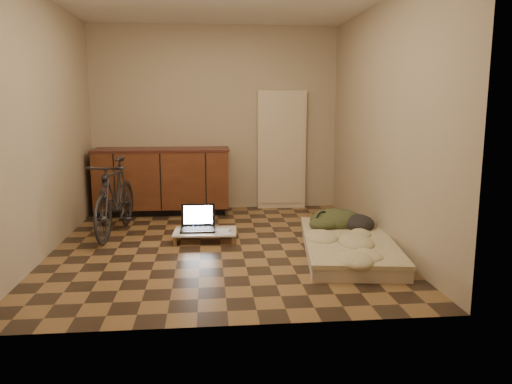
{
  "coord_description": "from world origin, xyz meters",
  "views": [
    {
      "loc": [
        -0.13,
        -5.23,
        1.51
      ],
      "look_at": [
        0.4,
        0.18,
        0.55
      ],
      "focal_mm": 35.0,
      "sensor_mm": 36.0,
      "label": 1
    }
  ],
  "objects": [
    {
      "name": "futon",
      "position": [
        1.3,
        -0.38,
        0.08
      ],
      "size": [
        1.12,
        1.94,
        0.16
      ],
      "rotation": [
        0.0,
        0.0,
        -0.14
      ],
      "color": "beige",
      "rests_on": "ground"
    },
    {
      "name": "mouse",
      "position": [
        0.11,
        0.18,
        0.13
      ],
      "size": [
        0.08,
        0.1,
        0.03
      ],
      "primitive_type": "ellipsoid",
      "rotation": [
        0.0,
        0.0,
        -0.35
      ],
      "color": "white",
      "rests_on": "lap_desk"
    },
    {
      "name": "lap_desk",
      "position": [
        -0.17,
        0.21,
        0.1
      ],
      "size": [
        0.72,
        0.48,
        0.11
      ],
      "rotation": [
        0.0,
        0.0,
        -0.06
      ],
      "color": "brown",
      "rests_on": "ground"
    },
    {
      "name": "appliance_panel",
      "position": [
        0.95,
        1.94,
        0.85
      ],
      "size": [
        0.7,
        0.1,
        1.7
      ],
      "primitive_type": "cube",
      "color": "beige",
      "rests_on": "ground"
    },
    {
      "name": "laptop",
      "position": [
        -0.25,
        0.29,
        0.17
      ],
      "size": [
        0.39,
        0.35,
        0.27
      ],
      "rotation": [
        0.0,
        0.0,
        -0.01
      ],
      "color": "black",
      "rests_on": "lap_desk"
    },
    {
      "name": "headphones",
      "position": [
        1.16,
        0.11,
        0.23
      ],
      "size": [
        0.3,
        0.29,
        0.15
      ],
      "primitive_type": null,
      "rotation": [
        0.0,
        0.0,
        0.45
      ],
      "color": "black",
      "rests_on": "futon"
    },
    {
      "name": "room_shell",
      "position": [
        0.0,
        0.0,
        1.3
      ],
      "size": [
        3.5,
        4.0,
        2.6
      ],
      "color": "brown",
      "rests_on": "ground"
    },
    {
      "name": "bicycle",
      "position": [
        -1.2,
        0.57,
        0.49
      ],
      "size": [
        0.62,
        1.56,
        0.98
      ],
      "primitive_type": "imported",
      "rotation": [
        0.0,
        0.0,
        -0.12
      ],
      "color": "black",
      "rests_on": "ground"
    },
    {
      "name": "cabinets",
      "position": [
        -0.75,
        1.7,
        0.47
      ],
      "size": [
        1.84,
        0.62,
        0.91
      ],
      "color": "black",
      "rests_on": "ground"
    },
    {
      "name": "clothing_pile",
      "position": [
        1.38,
        0.15,
        0.29
      ],
      "size": [
        0.71,
        0.62,
        0.26
      ],
      "primitive_type": null,
      "rotation": [
        0.0,
        0.0,
        -0.14
      ],
      "color": "#333B22",
      "rests_on": "futon"
    }
  ]
}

